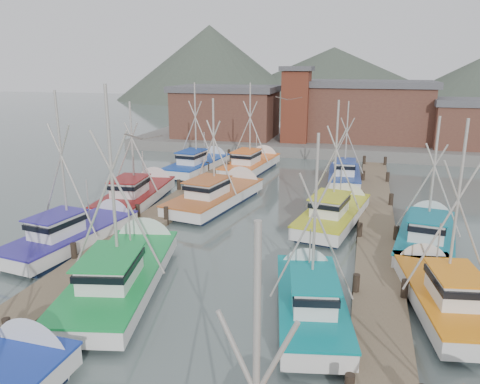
% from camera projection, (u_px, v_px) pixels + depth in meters
% --- Properties ---
extents(ground, '(260.00, 260.00, 0.00)m').
position_uv_depth(ground, '(236.00, 266.00, 23.85)').
color(ground, '#50605C').
rests_on(ground, ground).
extents(dock_left, '(2.30, 46.00, 1.50)m').
position_uv_depth(dock_left, '(146.00, 225.00, 29.32)').
color(dock_left, brown).
rests_on(dock_left, ground).
extents(dock_right, '(2.30, 46.00, 1.50)m').
position_uv_depth(dock_right, '(377.00, 247.00, 25.80)').
color(dock_right, brown).
rests_on(dock_right, ground).
extents(quay, '(44.00, 16.00, 1.20)m').
position_uv_depth(quay, '(316.00, 142.00, 58.15)').
color(quay, slate).
rests_on(quay, ground).
extents(shed_left, '(12.72, 8.48, 6.20)m').
position_uv_depth(shed_left, '(226.00, 111.00, 58.06)').
color(shed_left, brown).
rests_on(shed_left, quay).
extents(shed_center, '(14.84, 9.54, 6.90)m').
position_uv_depth(shed_center, '(368.00, 110.00, 55.56)').
color(shed_center, brown).
rests_on(shed_center, quay).
extents(shed_right, '(8.48, 6.36, 5.20)m').
position_uv_depth(shed_right, '(473.00, 123.00, 50.23)').
color(shed_right, brown).
rests_on(shed_right, quay).
extents(lookout_tower, '(3.60, 3.60, 8.50)m').
position_uv_depth(lookout_tower, '(296.00, 104.00, 53.62)').
color(lookout_tower, '#5E281B').
rests_on(lookout_tower, quay).
extents(distant_hills, '(175.00, 140.00, 42.00)m').
position_uv_depth(distant_hills, '(304.00, 98.00, 141.21)').
color(distant_hills, '#485144').
rests_on(distant_hills, ground).
extents(boat_4, '(5.28, 10.88, 10.21)m').
position_uv_depth(boat_4, '(125.00, 272.00, 21.62)').
color(boat_4, black).
rests_on(boat_4, ground).
extents(boat_5, '(4.04, 8.62, 8.24)m').
position_uv_depth(boat_5, '(310.00, 298.00, 19.17)').
color(boat_5, black).
rests_on(boat_5, ground).
extents(boat_6, '(4.06, 9.42, 9.47)m').
position_uv_depth(boat_6, '(79.00, 233.00, 26.53)').
color(boat_6, black).
rests_on(boat_6, ground).
extents(boat_7, '(3.88, 8.63, 8.72)m').
position_uv_depth(boat_7, '(440.00, 292.00, 19.72)').
color(boat_7, black).
rests_on(boat_7, ground).
extents(boat_8, '(5.06, 10.81, 8.69)m').
position_uv_depth(boat_8, '(220.00, 195.00, 34.40)').
color(boat_8, black).
rests_on(boat_8, ground).
extents(boat_9, '(4.51, 9.74, 8.74)m').
position_uv_depth(boat_9, '(335.00, 213.00, 30.21)').
color(boat_9, black).
rests_on(boat_9, ground).
extents(boat_10, '(3.95, 10.00, 8.36)m').
position_uv_depth(boat_10, '(139.00, 194.00, 34.68)').
color(boat_10, black).
rests_on(boat_10, ground).
extents(boat_11, '(4.10, 9.29, 8.17)m').
position_uv_depth(boat_11, '(427.00, 235.00, 26.31)').
color(boat_11, black).
rests_on(boat_11, ground).
extents(boat_12, '(4.12, 10.02, 9.22)m').
position_uv_depth(boat_12, '(253.00, 164.00, 45.04)').
color(boat_12, black).
rests_on(boat_12, ground).
extents(boat_13, '(3.11, 8.33, 7.70)m').
position_uv_depth(boat_13, '(344.00, 175.00, 40.43)').
color(boat_13, black).
rests_on(boat_13, ground).
extents(boat_14, '(3.95, 9.77, 9.21)m').
position_uv_depth(boat_14, '(200.00, 164.00, 44.90)').
color(boat_14, black).
rests_on(boat_14, ground).
extents(gull_near, '(1.55, 0.62, 0.24)m').
position_uv_depth(gull_near, '(143.00, 138.00, 17.34)').
color(gull_near, slate).
rests_on(gull_near, ground).
extents(gull_far, '(1.55, 0.63, 0.24)m').
position_uv_depth(gull_far, '(289.00, 99.00, 26.70)').
color(gull_far, slate).
rests_on(gull_far, ground).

